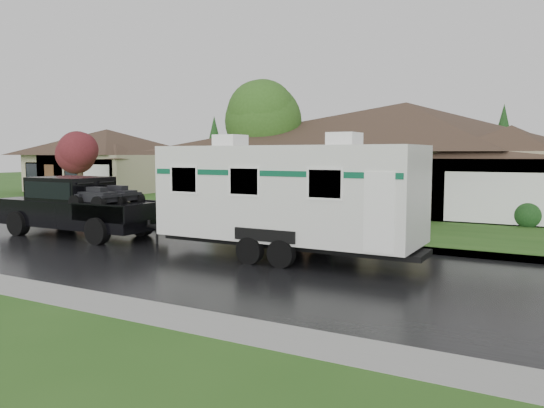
{
  "coord_description": "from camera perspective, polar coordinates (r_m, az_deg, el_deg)",
  "views": [
    {
      "loc": [
        9.55,
        -14.19,
        3.06
      ],
      "look_at": [
        0.56,
        2.0,
        1.29
      ],
      "focal_mm": 35.0,
      "sensor_mm": 36.0,
      "label": 1
    }
  ],
  "objects": [
    {
      "name": "travel_trailer",
      "position": [
        15.39,
        1.65,
        1.23
      ],
      "size": [
        8.08,
        2.84,
        3.63
      ],
      "color": "silver",
      "rests_on": "ground"
    },
    {
      "name": "road",
      "position": [
        15.78,
        -8.9,
        -5.76
      ],
      "size": [
        140.0,
        8.0,
        0.01
      ],
      "primitive_type": "cube",
      "color": "black",
      "rests_on": "ground"
    },
    {
      "name": "tree_left_green",
      "position": [
        26.57,
        -0.78,
        9.14
      ],
      "size": [
        4.02,
        4.02,
        6.66
      ],
      "color": "#382B1E",
      "rests_on": "lawn"
    },
    {
      "name": "shrub_row",
      "position": [
        24.79,
        11.18,
        -0.22
      ],
      "size": [
        13.6,
        1.0,
        1.0
      ],
      "color": "#143814",
      "rests_on": "lawn"
    },
    {
      "name": "house_main",
      "position": [
        28.96,
        14.62,
        6.33
      ],
      "size": [
        19.44,
        10.8,
        6.9
      ],
      "color": "tan",
      "rests_on": "lawn"
    },
    {
      "name": "ground",
      "position": [
        17.38,
        -4.83,
        -4.7
      ],
      "size": [
        140.0,
        140.0,
        0.0
      ],
      "primitive_type": "plane",
      "color": "#28531A",
      "rests_on": "ground"
    },
    {
      "name": "lawn",
      "position": [
        30.86,
        10.88,
        -0.19
      ],
      "size": [
        140.0,
        26.0,
        0.15
      ],
      "primitive_type": "cube",
      "color": "#28531A",
      "rests_on": "ground"
    },
    {
      "name": "pickup_truck",
      "position": [
        21.01,
        -20.23,
        -0.04
      ],
      "size": [
        6.55,
        2.49,
        2.18
      ],
      "color": "black",
      "rests_on": "ground"
    },
    {
      "name": "curb",
      "position": [
        19.25,
        -1.09,
        -3.46
      ],
      "size": [
        140.0,
        0.5,
        0.15
      ],
      "primitive_type": "cube",
      "color": "gray",
      "rests_on": "ground"
    },
    {
      "name": "tree_red",
      "position": [
        32.59,
        -20.0,
        5.27
      ],
      "size": [
        2.61,
        2.61,
        4.32
      ],
      "color": "#382B1E",
      "rests_on": "lawn"
    },
    {
      "name": "house_far",
      "position": [
        43.41,
        -17.23,
        5.1
      ],
      "size": [
        10.8,
        8.64,
        5.8
      ],
      "color": "tan",
      "rests_on": "lawn"
    }
  ]
}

